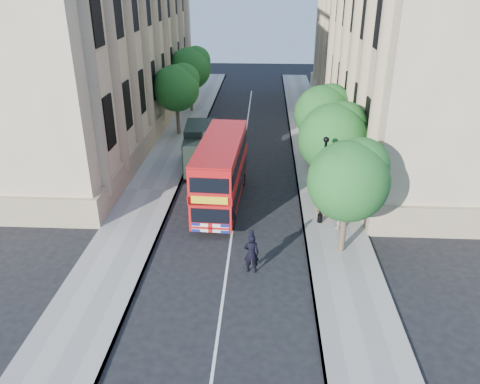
# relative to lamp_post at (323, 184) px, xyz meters

# --- Properties ---
(ground) EXTENTS (120.00, 120.00, 0.00)m
(ground) POSITION_rel_lamp_post_xyz_m (-5.00, -6.00, -2.51)
(ground) COLOR black
(ground) RESTS_ON ground
(pavement_right) EXTENTS (3.50, 80.00, 0.12)m
(pavement_right) POSITION_rel_lamp_post_xyz_m (0.75, 4.00, -2.45)
(pavement_right) COLOR gray
(pavement_right) RESTS_ON ground
(pavement_left) EXTENTS (3.50, 80.00, 0.12)m
(pavement_left) POSITION_rel_lamp_post_xyz_m (-10.75, 4.00, -2.45)
(pavement_left) COLOR gray
(pavement_left) RESTS_ON ground
(building_right) EXTENTS (12.00, 38.00, 18.00)m
(building_right) POSITION_rel_lamp_post_xyz_m (8.80, 18.00, 6.49)
(building_right) COLOR tan
(building_right) RESTS_ON ground
(building_left) EXTENTS (12.00, 38.00, 18.00)m
(building_left) POSITION_rel_lamp_post_xyz_m (-18.80, 18.00, 6.49)
(building_left) COLOR tan
(building_left) RESTS_ON ground
(tree_right_near) EXTENTS (4.00, 4.00, 6.08)m
(tree_right_near) POSITION_rel_lamp_post_xyz_m (0.84, -2.97, 1.74)
(tree_right_near) COLOR #473828
(tree_right_near) RESTS_ON ground
(tree_right_mid) EXTENTS (4.20, 4.20, 6.37)m
(tree_right_mid) POSITION_rel_lamp_post_xyz_m (0.84, 3.03, 1.93)
(tree_right_mid) COLOR #473828
(tree_right_mid) RESTS_ON ground
(tree_right_far) EXTENTS (4.00, 4.00, 6.15)m
(tree_right_far) POSITION_rel_lamp_post_xyz_m (0.84, 9.03, 1.80)
(tree_right_far) COLOR #473828
(tree_right_far) RESTS_ON ground
(tree_left_far) EXTENTS (4.00, 4.00, 6.30)m
(tree_left_far) POSITION_rel_lamp_post_xyz_m (-10.96, 16.03, 1.93)
(tree_left_far) COLOR #473828
(tree_left_far) RESTS_ON ground
(tree_left_back) EXTENTS (4.20, 4.20, 6.65)m
(tree_left_back) POSITION_rel_lamp_post_xyz_m (-10.96, 24.03, 2.20)
(tree_left_back) COLOR #473828
(tree_left_back) RESTS_ON ground
(lamp_post) EXTENTS (0.32, 0.32, 5.16)m
(lamp_post) POSITION_rel_lamp_post_xyz_m (0.00, 0.00, 0.00)
(lamp_post) COLOR black
(lamp_post) RESTS_ON pavement_right
(double_decker_bus) EXTENTS (2.78, 8.97, 4.10)m
(double_decker_bus) POSITION_rel_lamp_post_xyz_m (-5.90, 2.34, -0.25)
(double_decker_bus) COLOR #AC0B0C
(double_decker_bus) RESTS_ON ground
(box_van) EXTENTS (2.65, 5.70, 3.17)m
(box_van) POSITION_rel_lamp_post_xyz_m (-7.89, 8.03, -0.96)
(box_van) COLOR black
(box_van) RESTS_ON ground
(police_constable) EXTENTS (0.75, 0.50, 2.04)m
(police_constable) POSITION_rel_lamp_post_xyz_m (-3.81, -5.00, -1.49)
(police_constable) COLOR black
(police_constable) RESTS_ON ground
(woman_pedestrian) EXTENTS (0.94, 0.82, 1.64)m
(woman_pedestrian) POSITION_rel_lamp_post_xyz_m (0.96, -0.65, -1.57)
(woman_pedestrian) COLOR beige
(woman_pedestrian) RESTS_ON pavement_right
(child_a) EXTENTS (0.61, 0.34, 0.98)m
(child_a) POSITION_rel_lamp_post_xyz_m (0.09, 1.20, -1.90)
(child_a) COLOR #C36D22
(child_a) RESTS_ON pavement_right
(child_b) EXTENTS (0.75, 0.51, 1.07)m
(child_b) POSITION_rel_lamp_post_xyz_m (0.57, 1.12, -1.85)
(child_b) COLOR #DCC54B
(child_b) RESTS_ON pavement_right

